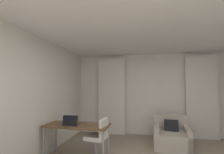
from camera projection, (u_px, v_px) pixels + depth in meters
wall_window at (154, 94)px, 5.33m from camera, size 5.12×0.06×2.60m
wall_left at (13, 101)px, 2.85m from camera, size 0.06×6.12×2.60m
ceiling at (165, 13)px, 2.44m from camera, size 5.12×6.12×0.06m
curtain_left_panel at (112, 95)px, 5.46m from camera, size 0.90×0.06×2.50m
curtain_right_panel at (202, 96)px, 4.94m from camera, size 0.90×0.06×2.50m
armchair at (172, 137)px, 4.25m from camera, size 0.94×0.95×0.76m
desk at (77, 127)px, 3.57m from camera, size 1.37×0.59×0.73m
desk_chair at (98, 142)px, 3.41m from camera, size 0.48×0.48×0.88m
laptop at (71, 123)px, 3.50m from camera, size 0.33×0.26×0.22m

